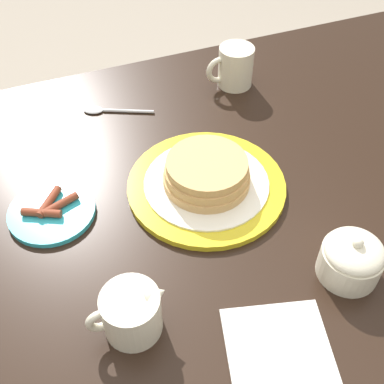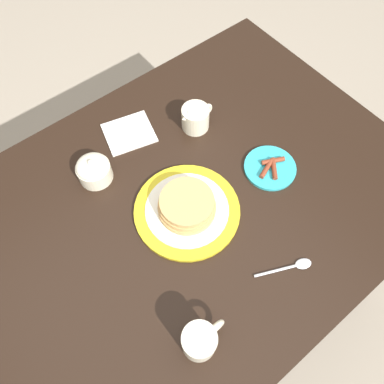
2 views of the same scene
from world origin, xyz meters
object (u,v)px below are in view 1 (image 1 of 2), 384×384
(side_plate_bacon, at_px, (52,211))
(napkin, at_px, (278,346))
(coffee_mug, at_px, (234,66))
(pancake_plate, at_px, (207,179))
(sugar_bowl, at_px, (352,258))
(creamer_pitcher, at_px, (132,312))
(spoon, at_px, (106,110))

(side_plate_bacon, height_order, napkin, side_plate_bacon)
(coffee_mug, distance_m, napkin, 0.64)
(napkin, bearing_deg, coffee_mug, -109.01)
(side_plate_bacon, xyz_separation_m, coffee_mug, (-0.46, -0.24, 0.04))
(pancake_plate, relative_size, sugar_bowl, 3.01)
(creamer_pitcher, xyz_separation_m, spoon, (-0.09, -0.51, -0.04))
(coffee_mug, bearing_deg, sugar_bowl, 84.83)
(side_plate_bacon, bearing_deg, pancake_plate, 171.60)
(coffee_mug, distance_m, creamer_pitcher, 0.63)
(pancake_plate, relative_size, spoon, 1.98)
(coffee_mug, height_order, creamer_pitcher, coffee_mug)
(coffee_mug, height_order, sugar_bowl, coffee_mug)
(creamer_pitcher, bearing_deg, sugar_bowl, 174.58)
(pancake_plate, distance_m, creamer_pitcher, 0.30)
(coffee_mug, xyz_separation_m, sugar_bowl, (0.05, 0.53, -0.01))
(pancake_plate, relative_size, coffee_mug, 2.63)
(sugar_bowl, xyz_separation_m, spoon, (0.25, -0.54, -0.03))
(spoon, bearing_deg, sugar_bowl, 115.01)
(pancake_plate, distance_m, side_plate_bacon, 0.28)
(side_plate_bacon, distance_m, napkin, 0.44)
(spoon, bearing_deg, pancake_plate, 111.77)
(pancake_plate, xyz_separation_m, coffee_mug, (-0.18, -0.28, 0.02))
(side_plate_bacon, height_order, coffee_mug, coffee_mug)
(side_plate_bacon, bearing_deg, napkin, 124.67)
(pancake_plate, xyz_separation_m, spoon, (0.12, -0.29, -0.02))
(sugar_bowl, distance_m, spoon, 0.59)
(sugar_bowl, bearing_deg, napkin, 24.11)
(pancake_plate, height_order, side_plate_bacon, pancake_plate)
(sugar_bowl, height_order, spoon, sugar_bowl)
(pancake_plate, distance_m, spoon, 0.31)
(creamer_pitcher, bearing_deg, coffee_mug, -127.58)
(side_plate_bacon, distance_m, creamer_pitcher, 0.27)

